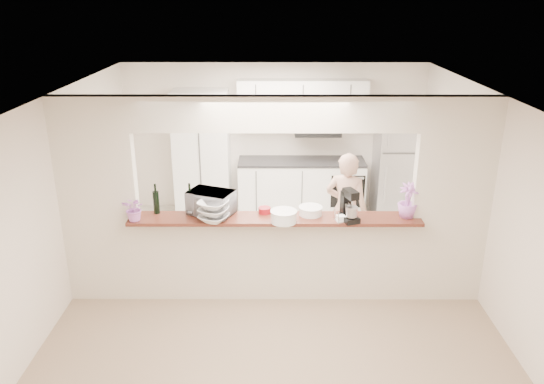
{
  "coord_description": "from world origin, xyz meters",
  "views": [
    {
      "loc": [
        -0.02,
        -5.73,
        3.52
      ],
      "look_at": [
        -0.03,
        0.3,
        1.27
      ],
      "focal_mm": 35.0,
      "sensor_mm": 36.0,
      "label": 1
    }
  ],
  "objects_px": {
    "refrigerator": "(398,167)",
    "toaster_oven": "(211,203)",
    "person": "(346,210)",
    "stand_mixer": "(349,207)"
  },
  "relations": [
    {
      "from": "refrigerator",
      "to": "person",
      "type": "height_order",
      "value": "refrigerator"
    },
    {
      "from": "toaster_oven",
      "to": "refrigerator",
      "type": "bearing_deg",
      "value": 65.17
    },
    {
      "from": "refrigerator",
      "to": "toaster_oven",
      "type": "bearing_deg",
      "value": -137.15
    },
    {
      "from": "refrigerator",
      "to": "stand_mixer",
      "type": "xyz_separation_m",
      "value": [
        -1.2,
        -2.79,
        0.41
      ]
    },
    {
      "from": "stand_mixer",
      "to": "person",
      "type": "bearing_deg",
      "value": 83.44
    },
    {
      "from": "toaster_oven",
      "to": "stand_mixer",
      "type": "relative_size",
      "value": 1.36
    },
    {
      "from": "refrigerator",
      "to": "toaster_oven",
      "type": "relative_size",
      "value": 3.31
    },
    {
      "from": "refrigerator",
      "to": "person",
      "type": "bearing_deg",
      "value": -121.84
    },
    {
      "from": "stand_mixer",
      "to": "person",
      "type": "xyz_separation_m",
      "value": [
        0.12,
        1.04,
        -0.47
      ]
    },
    {
      "from": "toaster_oven",
      "to": "person",
      "type": "height_order",
      "value": "person"
    }
  ]
}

